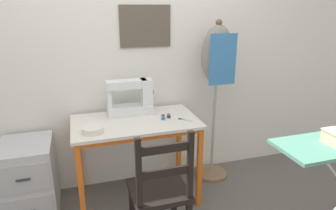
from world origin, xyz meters
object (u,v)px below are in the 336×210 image
Objects in this scene: scissors at (183,119)px; thread_spool_mid_table at (169,116)px; fabric_bowl at (93,130)px; wooden_chair at (160,192)px; thread_spool_near_machine at (163,117)px; dress_form at (217,66)px; sewing_machine at (132,98)px; filing_cabinet at (30,179)px.

scissors is 0.13m from thread_spool_mid_table.
thread_spool_mid_table is (0.65, 0.13, -0.01)m from fabric_bowl.
thread_spool_mid_table is at bearing 67.04° from wooden_chair.
thread_spool_mid_table is (0.06, 0.03, -0.00)m from thread_spool_near_machine.
dress_form is at bearing 14.45° from fabric_bowl.
fabric_bowl reaches higher than scissors.
scissors is 2.89× the size of thread_spool_mid_table.
sewing_machine is at bearing 145.06° from thread_spool_mid_table.
dress_form reaches higher than scissors.
thread_spool_near_machine is (0.22, -0.22, -0.13)m from sewing_machine.
sewing_machine reaches higher than filing_cabinet.
dress_form is at bearing -1.28° from sewing_machine.
sewing_machine is 0.64× the size of filing_cabinet.
thread_spool_near_machine is 0.04× the size of wooden_chair.
wooden_chair is at bearing -88.18° from sewing_machine.
thread_spool_near_machine is 0.72m from dress_form.
fabric_bowl is 0.74m from filing_cabinet.
thread_spool_near_machine is at bearing -152.79° from thread_spool_mid_table.
fabric_bowl is at bearing -165.55° from dress_form.
fabric_bowl is (-0.37, -0.32, -0.12)m from sewing_machine.
thread_spool_mid_table is 0.72m from wooden_chair.
dress_form reaches higher than filing_cabinet.
sewing_machine is at bearing 134.09° from thread_spool_near_machine.
sewing_machine is at bearing 91.82° from wooden_chair.
wooden_chair reaches higher than scissors.
filing_cabinet is (-1.18, 0.09, -0.46)m from thread_spool_mid_table.
dress_form reaches higher than thread_spool_near_machine.
sewing_machine is 2.51× the size of fabric_bowl.
fabric_bowl reaches higher than thread_spool_near_machine.
scissors is at bearing -7.43° from filing_cabinet.
dress_form is at bearing 18.48° from thread_spool_mid_table.
thread_spool_mid_table is 1.27m from filing_cabinet.
dress_form is (0.52, 0.18, 0.37)m from thread_spool_mid_table.
sewing_machine is 3.58× the size of scissors.
thread_spool_mid_table is 0.02× the size of dress_form.
scissors is 0.07× the size of dress_form.
thread_spool_mid_table is 0.06× the size of filing_cabinet.
scissors is at bearing 3.68° from fabric_bowl.
wooden_chair reaches higher than fabric_bowl.
thread_spool_mid_table is at bearing 142.06° from scissors.
fabric_bowl is at bearing -176.32° from scissors.
fabric_bowl reaches higher than thread_spool_mid_table.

